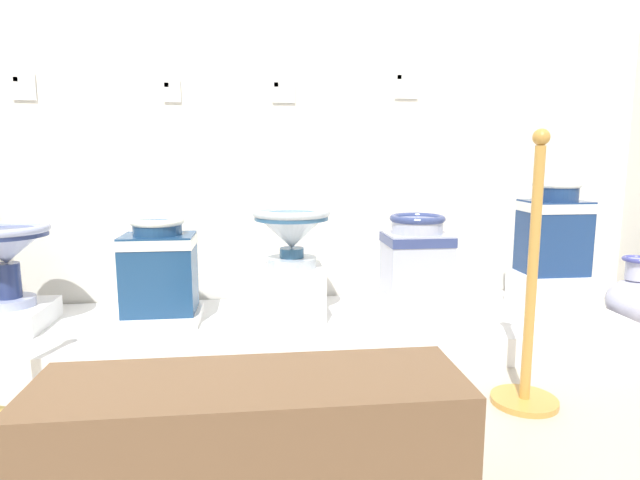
{
  "coord_description": "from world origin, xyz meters",
  "views": [
    {
      "loc": [
        1.94,
        -0.71,
        0.99
      ],
      "look_at": [
        2.25,
        1.96,
        0.55
      ],
      "focal_mm": 29.8,
      "sensor_mm": 36.0,
      "label": 1
    }
  ],
  "objects_px": {
    "decorative_vase_corner": "(634,299)",
    "museum_bench": "(252,449)",
    "antique_toilet_leftmost": "(5,247)",
    "info_placard_first": "(24,87)",
    "plinth_block_pale_glazed": "(549,291)",
    "info_placard_third": "(283,91)",
    "info_placard_second": "(172,91)",
    "antique_toilet_slender_white": "(292,229)",
    "antique_toilet_pale_glazed": "(554,227)",
    "antique_toilet_squat_floral": "(416,253)",
    "plinth_block_leftmost": "(12,317)",
    "antique_toilet_tall_cobalt": "(159,264)",
    "plinth_block_tall_cobalt": "(162,317)",
    "plinth_block_squat_floral": "(415,302)",
    "stanchion_post_near_right": "(529,326)",
    "info_placard_fourth": "(406,85)",
    "plinth_block_slender_white": "(292,292)"
  },
  "relations": [
    {
      "from": "antique_toilet_slender_white",
      "to": "stanchion_post_near_right",
      "type": "bearing_deg",
      "value": -43.14
    },
    {
      "from": "info_placard_third",
      "to": "stanchion_post_near_right",
      "type": "xyz_separation_m",
      "value": [
        0.89,
        -1.22,
        -1.02
      ]
    },
    {
      "from": "plinth_block_slender_white",
      "to": "plinth_block_leftmost",
      "type": "bearing_deg",
      "value": -179.24
    },
    {
      "from": "antique_toilet_leftmost",
      "to": "info_placard_first",
      "type": "xyz_separation_m",
      "value": [
        -0.02,
        0.42,
        0.8
      ]
    },
    {
      "from": "plinth_block_slender_white",
      "to": "antique_toilet_squat_floral",
      "type": "bearing_deg",
      "value": 3.93
    },
    {
      "from": "antique_toilet_squat_floral",
      "to": "stanchion_post_near_right",
      "type": "bearing_deg",
      "value": -77.33
    },
    {
      "from": "antique_toilet_leftmost",
      "to": "antique_toilet_tall_cobalt",
      "type": "distance_m",
      "value": 0.73
    },
    {
      "from": "antique_toilet_tall_cobalt",
      "to": "plinth_block_squat_floral",
      "type": "distance_m",
      "value": 1.38
    },
    {
      "from": "antique_toilet_squat_floral",
      "to": "decorative_vase_corner",
      "type": "height_order",
      "value": "antique_toilet_squat_floral"
    },
    {
      "from": "info_placard_first",
      "to": "stanchion_post_near_right",
      "type": "relative_size",
      "value": 0.13
    },
    {
      "from": "plinth_block_tall_cobalt",
      "to": "antique_toilet_squat_floral",
      "type": "relative_size",
      "value": 0.9
    },
    {
      "from": "antique_toilet_tall_cobalt",
      "to": "info_placard_fourth",
      "type": "xyz_separation_m",
      "value": [
        1.37,
        0.41,
        0.94
      ]
    },
    {
      "from": "antique_toilet_pale_glazed",
      "to": "info_placard_first",
      "type": "height_order",
      "value": "info_placard_first"
    },
    {
      "from": "antique_toilet_tall_cobalt",
      "to": "plinth_block_pale_glazed",
      "type": "distance_m",
      "value": 2.1
    },
    {
      "from": "info_placard_first",
      "to": "info_placard_third",
      "type": "xyz_separation_m",
      "value": [
        1.39,
        -0.0,
        -0.0
      ]
    },
    {
      "from": "antique_toilet_pale_glazed",
      "to": "info_placard_second",
      "type": "height_order",
      "value": "info_placard_second"
    },
    {
      "from": "plinth_block_slender_white",
      "to": "info_placard_second",
      "type": "relative_size",
      "value": 2.9
    },
    {
      "from": "antique_toilet_tall_cobalt",
      "to": "plinth_block_squat_floral",
      "type": "height_order",
      "value": "antique_toilet_tall_cobalt"
    },
    {
      "from": "plinth_block_squat_floral",
      "to": "antique_toilet_squat_floral",
      "type": "distance_m",
      "value": 0.27
    },
    {
      "from": "info_placard_second",
      "to": "decorative_vase_corner",
      "type": "relative_size",
      "value": 0.28
    },
    {
      "from": "antique_toilet_slender_white",
      "to": "stanchion_post_near_right",
      "type": "relative_size",
      "value": 0.37
    },
    {
      "from": "plinth_block_leftmost",
      "to": "antique_toilet_tall_cobalt",
      "type": "xyz_separation_m",
      "value": [
        0.72,
        0.01,
        0.25
      ]
    },
    {
      "from": "plinth_block_pale_glazed",
      "to": "info_placard_second",
      "type": "xyz_separation_m",
      "value": [
        -2.05,
        0.43,
        1.09
      ]
    },
    {
      "from": "plinth_block_leftmost",
      "to": "antique_toilet_squat_floral",
      "type": "relative_size",
      "value": 0.91
    },
    {
      "from": "plinth_block_tall_cobalt",
      "to": "info_placard_third",
      "type": "xyz_separation_m",
      "value": [
        0.66,
        0.41,
        1.17
      ]
    },
    {
      "from": "info_placard_first",
      "to": "info_placard_third",
      "type": "relative_size",
      "value": 1.07
    },
    {
      "from": "antique_toilet_leftmost",
      "to": "plinth_block_slender_white",
      "type": "relative_size",
      "value": 1.22
    },
    {
      "from": "plinth_block_tall_cobalt",
      "to": "antique_toilet_squat_floral",
      "type": "bearing_deg",
      "value": 2.49
    },
    {
      "from": "plinth_block_pale_glazed",
      "to": "antique_toilet_tall_cobalt",
      "type": "bearing_deg",
      "value": 179.5
    },
    {
      "from": "info_placard_third",
      "to": "decorative_vase_corner",
      "type": "height_order",
      "value": "info_placard_third"
    },
    {
      "from": "antique_toilet_slender_white",
      "to": "info_placard_fourth",
      "type": "distance_m",
      "value": 1.12
    },
    {
      "from": "info_placard_second",
      "to": "antique_toilet_slender_white",
      "type": "bearing_deg",
      "value": -32.21
    },
    {
      "from": "antique_toilet_leftmost",
      "to": "plinth_block_tall_cobalt",
      "type": "bearing_deg",
      "value": 0.5
    },
    {
      "from": "plinth_block_slender_white",
      "to": "antique_toilet_slender_white",
      "type": "xyz_separation_m",
      "value": [
        0.0,
        0.0,
        0.33
      ]
    },
    {
      "from": "plinth_block_leftmost",
      "to": "antique_toilet_pale_glazed",
      "type": "bearing_deg",
      "value": -0.25
    },
    {
      "from": "plinth_block_slender_white",
      "to": "decorative_vase_corner",
      "type": "height_order",
      "value": "decorative_vase_corner"
    },
    {
      "from": "antique_toilet_slender_white",
      "to": "plinth_block_pale_glazed",
      "type": "bearing_deg",
      "value": -1.23
    },
    {
      "from": "decorative_vase_corner",
      "to": "museum_bench",
      "type": "relative_size",
      "value": 0.37
    },
    {
      "from": "antique_toilet_pale_glazed",
      "to": "antique_toilet_squat_floral",
      "type": "bearing_deg",
      "value": 174.02
    },
    {
      "from": "plinth_block_slender_white",
      "to": "plinth_block_pale_glazed",
      "type": "xyz_separation_m",
      "value": [
        1.42,
        -0.03,
        -0.03
      ]
    },
    {
      "from": "info_placard_first",
      "to": "info_placard_second",
      "type": "bearing_deg",
      "value": -0.0
    },
    {
      "from": "antique_toilet_leftmost",
      "to": "info_placard_third",
      "type": "height_order",
      "value": "info_placard_third"
    },
    {
      "from": "plinth_block_squat_floral",
      "to": "antique_toilet_slender_white",
      "type": "bearing_deg",
      "value": -176.07
    },
    {
      "from": "plinth_block_slender_white",
      "to": "info_placard_first",
      "type": "bearing_deg",
      "value": 164.22
    },
    {
      "from": "plinth_block_pale_glazed",
      "to": "antique_toilet_pale_glazed",
      "type": "xyz_separation_m",
      "value": [
        0.0,
        0.0,
        0.36
      ]
    },
    {
      "from": "plinth_block_squat_floral",
      "to": "plinth_block_tall_cobalt",
      "type": "bearing_deg",
      "value": -177.51
    },
    {
      "from": "plinth_block_tall_cobalt",
      "to": "plinth_block_pale_glazed",
      "type": "distance_m",
      "value": 2.09
    },
    {
      "from": "plinth_block_pale_glazed",
      "to": "info_placard_first",
      "type": "relative_size",
      "value": 2.54
    },
    {
      "from": "antique_toilet_pale_glazed",
      "to": "stanchion_post_near_right",
      "type": "relative_size",
      "value": 0.47
    },
    {
      "from": "plinth_block_leftmost",
      "to": "plinth_block_slender_white",
      "type": "distance_m",
      "value": 1.39
    }
  ]
}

